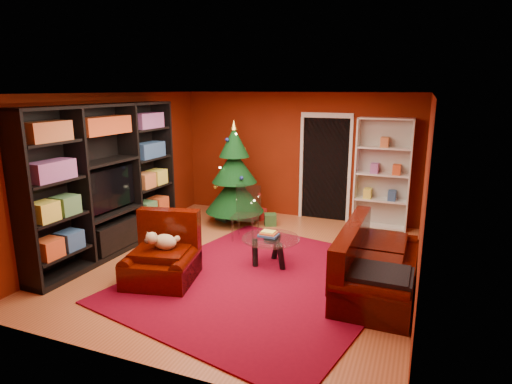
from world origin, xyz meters
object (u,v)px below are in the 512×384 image
at_px(white_bookshelf, 382,174).
at_px(christmas_tree, 234,174).
at_px(gift_box_red, 260,214).
at_px(acrylic_chair, 245,217).
at_px(rug, 264,280).
at_px(armchair, 161,256).
at_px(media_unit, 106,181).
at_px(sofa, 379,259).
at_px(gift_box_teal, 225,212).
at_px(coffee_table, 271,251).
at_px(dog, 165,242).
at_px(gift_box_green, 270,220).

bearing_deg(white_bookshelf, christmas_tree, -162.91).
height_order(gift_box_red, acrylic_chair, acrylic_chair).
height_order(rug, armchair, armchair).
bearing_deg(media_unit, gift_box_red, 59.51).
xyz_separation_m(sofa, acrylic_chair, (-2.43, 1.16, -0.01)).
bearing_deg(gift_box_teal, christmas_tree, -26.64).
bearing_deg(rug, white_bookshelf, 67.86).
relative_size(gift_box_teal, gift_box_red, 1.40).
bearing_deg(coffee_table, dog, -139.03).
bearing_deg(gift_box_red, gift_box_teal, -155.89).
height_order(rug, acrylic_chair, acrylic_chair).
bearing_deg(gift_box_teal, coffee_table, -48.49).
xyz_separation_m(media_unit, gift_box_green, (1.98, 2.35, -1.10)).
xyz_separation_m(rug, gift_box_red, (-1.12, 2.74, 0.10)).
height_order(media_unit, dog, media_unit).
xyz_separation_m(gift_box_red, coffee_table, (1.03, -2.19, 0.12)).
bearing_deg(white_bookshelf, dog, -124.39).
distance_m(gift_box_red, coffee_table, 2.43).
relative_size(gift_box_red, coffee_table, 0.25).
relative_size(media_unit, acrylic_chair, 3.59).
height_order(christmas_tree, dog, christmas_tree).
relative_size(gift_box_teal, gift_box_green, 1.36).
bearing_deg(gift_box_teal, gift_box_red, 24.11).
relative_size(rug, armchair, 3.80).
bearing_deg(coffee_table, sofa, -8.44).
relative_size(rug, gift_box_green, 16.45).
xyz_separation_m(gift_box_red, armchair, (-0.21, -3.30, 0.28)).
distance_m(media_unit, acrylic_chair, 2.44).
bearing_deg(gift_box_green, acrylic_chair, -97.15).
xyz_separation_m(dog, acrylic_chair, (0.39, 1.96, -0.14)).
relative_size(gift_box_red, sofa, 0.11).
bearing_deg(sofa, dog, 106.67).
xyz_separation_m(armchair, coffee_table, (1.24, 1.10, -0.16)).
bearing_deg(coffee_table, gift_box_green, 109.88).
bearing_deg(rug, sofa, 11.35).
relative_size(rug, white_bookshelf, 1.73).
bearing_deg(gift_box_red, sofa, -42.52).
bearing_deg(media_unit, sofa, 4.11).
bearing_deg(media_unit, dog, -20.57).
bearing_deg(media_unit, christmas_tree, 61.41).
relative_size(armchair, sofa, 0.48).
bearing_deg(gift_box_teal, gift_box_green, -0.24).
xyz_separation_m(christmas_tree, gift_box_green, (0.71, 0.14, -0.90)).
distance_m(gift_box_teal, coffee_table, 2.54).
bearing_deg(sofa, gift_box_teal, 57.89).
bearing_deg(sofa, white_bookshelf, 6.31).
distance_m(rug, gift_box_red, 2.97).
xyz_separation_m(rug, acrylic_chair, (-0.90, 1.46, 0.43)).
relative_size(dog, acrylic_chair, 0.45).
xyz_separation_m(rug, christmas_tree, (-1.49, 2.31, 1.00)).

